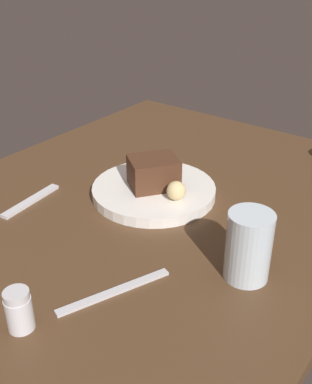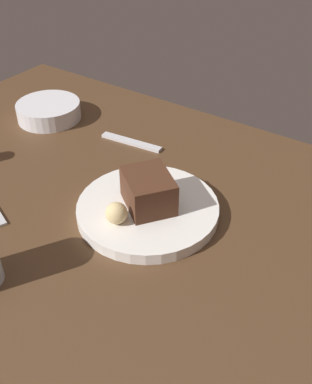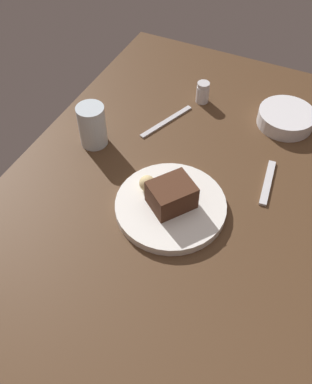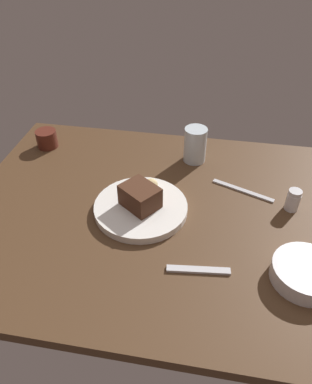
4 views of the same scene
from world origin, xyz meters
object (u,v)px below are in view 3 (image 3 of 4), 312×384
side_bowl (286,118)px  bread_roll (147,183)px  water_glass (92,126)px  butter_knife (166,121)px  chocolate_cake_slice (172,195)px  dessert_plate (171,206)px  dessert_spoon (268,182)px  salt_shaker (203,92)px

side_bowl → bread_roll: bearing=149.7°
water_glass → side_bowl: bearing=-56.5°
bread_roll → butter_knife: (26.43, 6.98, -3.85)cm
chocolate_cake_slice → butter_knife: 31.86cm
dessert_plate → dessert_spoon: size_ratio=1.73×
salt_shaker → water_glass: water_glass is taller
water_glass → dessert_spoon: bearing=-83.3°
dessert_plate → bread_roll: bread_roll is taller
side_bowl → butter_knife: (-13.58, 30.39, -1.85)cm
chocolate_cake_slice → dessert_spoon: bearing=-45.9°
chocolate_cake_slice → water_glass: size_ratio=0.83×
chocolate_cake_slice → salt_shaker: size_ratio=1.52×
bread_roll → salt_shaker: salt_shaker is taller
dessert_spoon → chocolate_cake_slice: bearing=127.8°
dessert_plate → water_glass: size_ratio=2.23×
dessert_plate → salt_shaker: size_ratio=4.05×
bread_roll → butter_knife: bread_roll is taller
side_bowl → dessert_plate: bearing=158.3°
chocolate_cake_slice → water_glass: (12.29, 28.08, 0.51)cm
salt_shaker → butter_knife: salt_shaker is taller
dessert_plate → salt_shaker: salt_shaker is taller
dessert_spoon → water_glass: bearing=90.3°
water_glass → dessert_plate: bearing=-113.6°
dessert_plate → dessert_spoon: (17.64, -18.42, -0.73)cm
dessert_plate → chocolate_cake_slice: chocolate_cake_slice is taller
salt_shaker → butter_knife: size_ratio=0.34×
side_bowl → butter_knife: side_bowl is taller
water_glass → salt_shaker: bearing=-34.1°
bread_roll → water_glass: bearing=63.5°
salt_shaker → side_bowl: size_ratio=0.41×
dessert_plate → side_bowl: bearing=-21.7°
dessert_plate → water_glass: (12.21, 27.94, 4.73)cm
butter_knife → chocolate_cake_slice: bearing=-131.9°
dessert_plate → salt_shaker: bearing=11.2°
water_glass → butter_knife: (15.90, -14.12, -5.57)cm
bread_roll → dessert_spoon: bread_roll is taller
dessert_plate → water_glass: water_glass is taller
chocolate_cake_slice → butter_knife: chocolate_cake_slice is taller
bread_roll → water_glass: 23.64cm
water_glass → side_bowl: size_ratio=0.75×
side_bowl → dessert_spoon: bearing=-175.6°
butter_knife → dessert_plate: bearing=-132.0°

